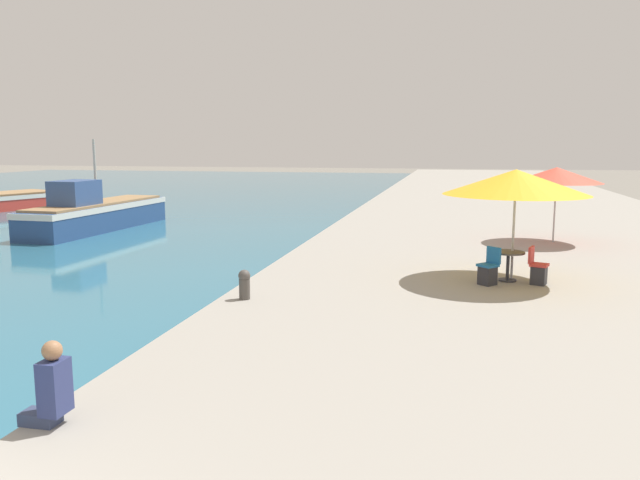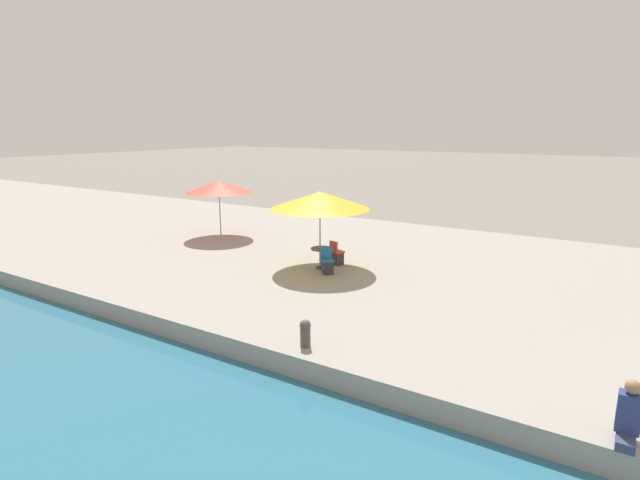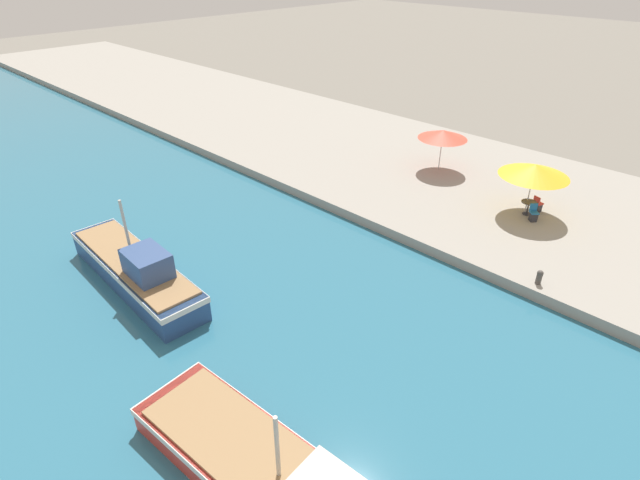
% 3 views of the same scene
% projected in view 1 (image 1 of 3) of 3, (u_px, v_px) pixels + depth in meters
% --- Properties ---
extents(water_basin, '(56.00, 90.00, 0.04)m').
position_uv_depth(water_basin, '(1.00, 197.00, 46.29)').
color(water_basin, '#2D6B84').
rests_on(water_basin, ground_plane).
extents(quay_promenade, '(16.00, 90.00, 0.57)m').
position_uv_depth(quay_promenade, '(504.00, 204.00, 38.69)').
color(quay_promenade, gray).
rests_on(quay_promenade, ground_plane).
extents(fishing_boat_mid, '(2.49, 8.93, 4.12)m').
position_uv_depth(fishing_boat_mid, '(95.00, 212.00, 28.40)').
color(fishing_boat_mid, navy).
rests_on(fishing_boat_mid, water_basin).
extents(cafe_umbrella_pink, '(3.54, 3.54, 2.76)m').
position_uv_depth(cafe_umbrella_pink, '(516.00, 182.00, 15.23)').
color(cafe_umbrella_pink, '#B7B7B7').
rests_on(cafe_umbrella_pink, quay_promenade).
extents(cafe_umbrella_white, '(3.04, 3.04, 2.59)m').
position_uv_depth(cafe_umbrella_white, '(557.00, 175.00, 21.26)').
color(cafe_umbrella_white, '#B7B7B7').
rests_on(cafe_umbrella_white, quay_promenade).
extents(cafe_table, '(0.80, 0.80, 0.74)m').
position_uv_depth(cafe_table, '(508.00, 260.00, 15.41)').
color(cafe_table, '#333338').
rests_on(cafe_table, quay_promenade).
extents(cafe_chair_left, '(0.59, 0.59, 0.91)m').
position_uv_depth(cafe_chair_left, '(488.00, 271.00, 15.03)').
color(cafe_chair_left, '#2D2D33').
rests_on(cafe_chair_left, quay_promenade).
extents(cafe_chair_right, '(0.54, 0.52, 0.91)m').
position_uv_depth(cafe_chair_right, '(538.00, 271.00, 15.07)').
color(cafe_chair_right, '#2D2D33').
rests_on(cafe_chair_right, quay_promenade).
extents(person_at_quay, '(0.57, 0.36, 1.06)m').
position_uv_depth(person_at_quay, '(51.00, 388.00, 7.46)').
color(person_at_quay, '#333D5B').
rests_on(person_at_quay, quay_promenade).
extents(mooring_bollard, '(0.26, 0.26, 0.65)m').
position_uv_depth(mooring_bollard, '(244.00, 284.00, 13.62)').
color(mooring_bollard, '#4C4742').
rests_on(mooring_bollard, quay_promenade).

